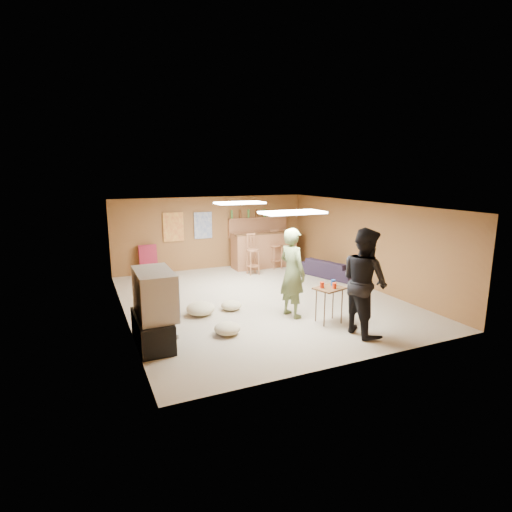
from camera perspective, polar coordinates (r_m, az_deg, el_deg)
name	(u,v)px	position (r m, az deg, el deg)	size (l,w,h in m)	color
ground	(259,299)	(9.41, 0.50, -6.20)	(7.00, 7.00, 0.00)	tan
ceiling	(260,205)	(8.98, 0.52, 7.27)	(6.00, 7.00, 0.02)	silver
wall_back	(212,233)	(12.36, -6.26, 3.32)	(6.00, 0.02, 2.20)	brown
wall_front	(356,295)	(6.22, 14.10, -5.48)	(6.00, 0.02, 2.20)	brown
wall_left	(123,266)	(8.37, -18.52, -1.30)	(0.02, 7.00, 2.20)	brown
wall_right	(365,244)	(10.71, 15.27, 1.66)	(0.02, 7.00, 2.20)	brown
tv_stand	(152,330)	(7.22, -14.59, -10.19)	(0.55, 1.30, 0.50)	black
dvd_box	(165,333)	(7.30, -12.82, -10.73)	(0.35, 0.50, 0.08)	#B2B2B7
tv_body	(155,293)	(7.02, -14.30, -5.20)	(0.60, 1.10, 0.80)	#B2B2B7
tv_screen	(173,291)	(7.08, -11.82, -4.95)	(0.02, 0.95, 0.65)	navy
bar_counter	(264,250)	(12.49, 1.14, 0.91)	(2.00, 0.60, 1.10)	brown
bar_lip	(268,233)	(12.17, 1.65, 3.25)	(2.10, 0.12, 0.05)	#412814
bar_shelf	(258,218)	(12.75, 0.30, 5.46)	(2.00, 0.18, 0.05)	brown
bar_backing	(258,227)	(12.80, 0.26, 4.13)	(2.00, 0.14, 0.60)	brown
poster_left	(173,227)	(11.98, -11.71, 4.08)	(0.60, 0.03, 0.85)	#BF3F26
poster_right	(203,225)	(12.20, -7.57, 4.36)	(0.55, 0.03, 0.80)	#334C99
folding_chair_stack	(148,260)	(11.83, -15.14, -0.61)	(0.50, 0.14, 0.90)	maroon
ceiling_panel_front	(292,212)	(7.65, 5.23, 6.21)	(1.20, 0.60, 0.04)	white
ceiling_panel_back	(240,203)	(10.08, -2.34, 7.59)	(1.20, 0.60, 0.04)	white
person_olive	(292,273)	(8.14, 5.20, -2.40)	(0.67, 0.44, 1.84)	#58663B
person_black	(364,282)	(7.49, 15.22, -3.54)	(0.95, 0.74, 1.96)	black
sofa	(330,268)	(11.56, 10.49, -1.73)	(1.67, 0.65, 0.49)	black
tray_table	(329,305)	(8.03, 10.37, -6.92)	(0.55, 0.44, 0.72)	#412814
cup_red_near	(322,285)	(7.87, 9.42, -4.10)	(0.08, 0.08, 0.12)	red
cup_red_far	(335,286)	(7.87, 11.15, -4.18)	(0.08, 0.08, 0.11)	red
cup_blue	(333,283)	(8.05, 10.97, -3.78)	(0.09, 0.09, 0.12)	navy
bar_stool_left	(253,256)	(11.56, -0.44, 0.05)	(0.35, 0.35, 1.11)	brown
bar_stool_right	(276,249)	(12.29, 2.88, 1.01)	(0.39, 0.39, 1.22)	brown
cushion_near_tv	(201,309)	(8.47, -7.92, -7.44)	(0.59, 0.59, 0.27)	#C1B288
cushion_mid	(231,305)	(8.71, -3.55, -7.05)	(0.44, 0.44, 0.20)	#C1B288
cushion_far	(227,328)	(7.46, -4.12, -10.28)	(0.49, 0.49, 0.22)	#C1B288
bottle_row	(248,214)	(12.58, -1.08, 6.08)	(1.20, 0.08, 0.26)	#3F7233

